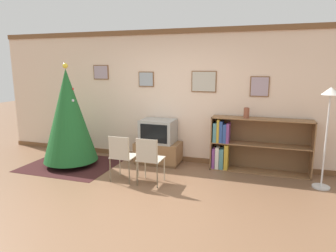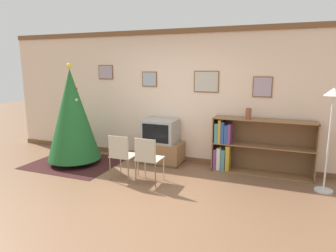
{
  "view_description": "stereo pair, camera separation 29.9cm",
  "coord_description": "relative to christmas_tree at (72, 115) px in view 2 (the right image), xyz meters",
  "views": [
    {
      "loc": [
        1.8,
        -3.75,
        1.98
      ],
      "look_at": [
        0.19,
        1.17,
        0.94
      ],
      "focal_mm": 32.0,
      "sensor_mm": 36.0,
      "label": 1
    },
    {
      "loc": [
        2.08,
        -3.65,
        1.98
      ],
      "look_at": [
        0.19,
        1.17,
        0.94
      ],
      "focal_mm": 32.0,
      "sensor_mm": 36.0,
      "label": 2
    }
  ],
  "objects": [
    {
      "name": "ground_plane",
      "position": [
        1.87,
        -1.17,
        -1.01
      ],
      "size": [
        24.0,
        24.0,
        0.0
      ],
      "primitive_type": "plane",
      "color": "brown"
    },
    {
      "name": "wall_back",
      "position": [
        1.87,
        1.0,
        0.34
      ],
      "size": [
        8.27,
        0.11,
        2.7
      ],
      "color": "beige",
      "rests_on": "ground_plane"
    },
    {
      "name": "area_rug",
      "position": [
        0.0,
        -0.0,
        -1.01
      ],
      "size": [
        1.76,
        1.47,
        0.01
      ],
      "color": "#381919",
      "rests_on": "ground_plane"
    },
    {
      "name": "christmas_tree",
      "position": [
        0.0,
        0.0,
        0.0
      ],
      "size": [
        1.06,
        1.06,
        2.02
      ],
      "color": "maroon",
      "rests_on": "area_rug"
    },
    {
      "name": "tv_console",
      "position": [
        1.63,
        0.67,
        -0.79
      ],
      "size": [
        0.91,
        0.53,
        0.44
      ],
      "color": "brown",
      "rests_on": "ground_plane"
    },
    {
      "name": "television",
      "position": [
        1.63,
        0.67,
        -0.34
      ],
      "size": [
        0.68,
        0.52,
        0.47
      ],
      "color": "#9E9E99",
      "rests_on": "tv_console"
    },
    {
      "name": "folding_chair_left",
      "position": [
        1.38,
        -0.47,
        -0.54
      ],
      "size": [
        0.4,
        0.4,
        0.82
      ],
      "color": "#BCB29E",
      "rests_on": "ground_plane"
    },
    {
      "name": "folding_chair_right",
      "position": [
        1.88,
        -0.47,
        -0.54
      ],
      "size": [
        0.4,
        0.4,
        0.82
      ],
      "color": "#BCB29E",
      "rests_on": "ground_plane"
    },
    {
      "name": "bookshelf",
      "position": [
        3.31,
        0.77,
        -0.51
      ],
      "size": [
        1.81,
        0.36,
        1.03
      ],
      "color": "olive",
      "rests_on": "ground_plane"
    },
    {
      "name": "vase",
      "position": [
        3.35,
        0.72,
        0.12
      ],
      "size": [
        0.1,
        0.1,
        0.2
      ],
      "color": "brown",
      "rests_on": "bookshelf"
    },
    {
      "name": "standing_lamp",
      "position": [
        4.63,
        0.3,
        0.26
      ],
      "size": [
        0.28,
        0.28,
        1.66
      ],
      "color": "silver",
      "rests_on": "ground_plane"
    }
  ]
}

